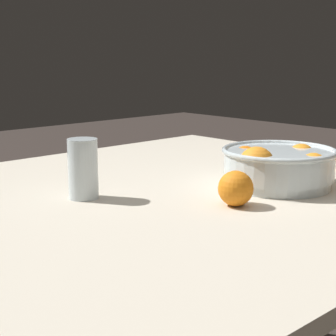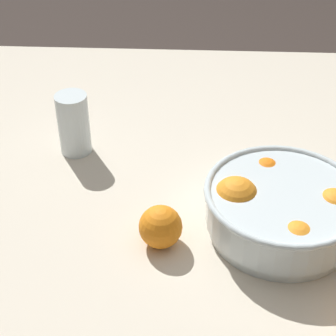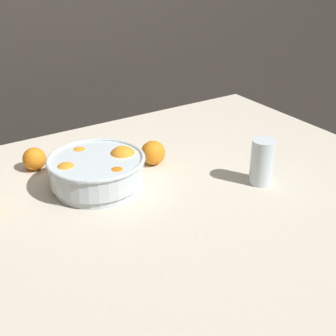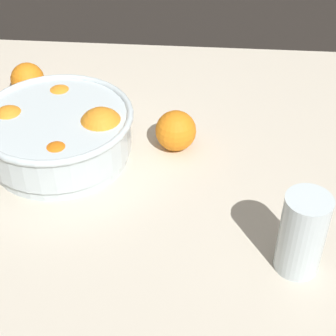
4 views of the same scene
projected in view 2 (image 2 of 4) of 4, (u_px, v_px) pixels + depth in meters
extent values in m
cube|color=beige|center=(166.00, 182.00, 1.12)|extent=(1.32, 1.16, 0.03)
cylinder|color=silver|center=(279.00, 226.00, 0.98)|extent=(0.24, 0.24, 0.02)
cylinder|color=silver|center=(282.00, 207.00, 0.95)|extent=(0.26, 0.26, 0.06)
torus|color=silver|center=(284.00, 193.00, 0.93)|extent=(0.27, 0.27, 0.01)
sphere|color=orange|center=(236.00, 200.00, 0.95)|extent=(0.08, 0.08, 0.08)
sphere|color=orange|center=(296.00, 242.00, 0.88)|extent=(0.07, 0.07, 0.07)
sphere|color=orange|center=(333.00, 209.00, 0.94)|extent=(0.07, 0.07, 0.07)
sphere|color=orange|center=(265.00, 176.00, 1.02)|extent=(0.07, 0.07, 0.07)
cylinder|color=#F4A314|center=(74.00, 130.00, 1.15)|extent=(0.06, 0.06, 0.10)
cylinder|color=silver|center=(74.00, 124.00, 1.14)|extent=(0.07, 0.07, 0.13)
sphere|color=orange|center=(158.00, 227.00, 0.94)|extent=(0.07, 0.07, 0.07)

